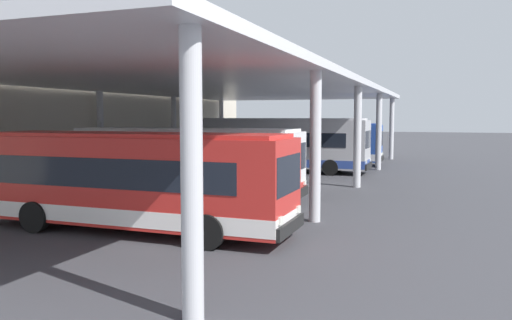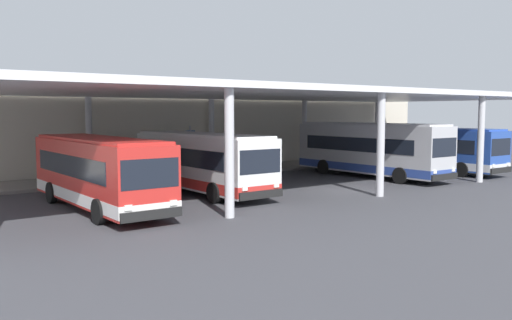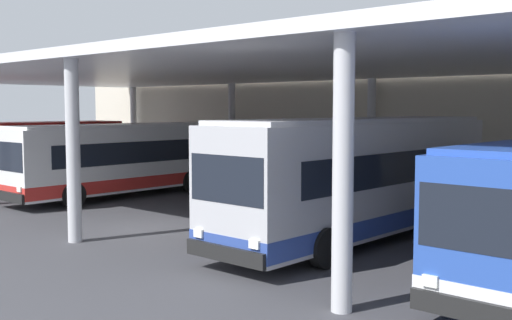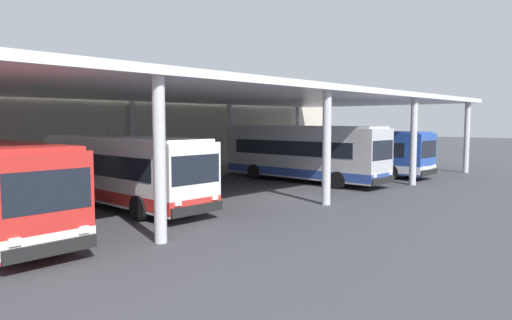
% 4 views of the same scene
% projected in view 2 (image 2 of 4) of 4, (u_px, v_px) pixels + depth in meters
% --- Properties ---
extents(ground_plane, '(200.00, 200.00, 0.00)m').
position_uv_depth(ground_plane, '(344.00, 191.00, 29.41)').
color(ground_plane, '#3D3D42').
extents(platform_kerb, '(42.00, 4.50, 0.18)m').
position_uv_depth(platform_kerb, '(225.00, 170.00, 38.75)').
color(platform_kerb, gray).
rests_on(platform_kerb, ground).
extents(station_building_facade, '(48.00, 1.60, 6.42)m').
position_uv_depth(station_building_facade, '(201.00, 126.00, 41.06)').
color(station_building_facade, beige).
rests_on(station_building_facade, ground).
extents(canopy_shelter, '(40.00, 17.00, 5.55)m').
position_uv_depth(canopy_shelter, '(280.00, 96.00, 33.32)').
color(canopy_shelter, silver).
rests_on(canopy_shelter, ground).
extents(bus_nearest_bay, '(2.73, 10.53, 3.17)m').
position_uv_depth(bus_nearest_bay, '(98.00, 172.00, 23.68)').
color(bus_nearest_bay, red).
rests_on(bus_nearest_bay, ground).
extents(bus_second_bay, '(2.73, 10.53, 3.17)m').
position_uv_depth(bus_second_bay, '(201.00, 162.00, 28.47)').
color(bus_second_bay, white).
rests_on(bus_second_bay, ground).
extents(bus_middle_bay, '(2.77, 11.34, 3.57)m').
position_uv_depth(bus_middle_bay, '(370.00, 149.00, 35.47)').
color(bus_middle_bay, '#B7B7BC').
rests_on(bus_middle_bay, ground).
extents(bus_far_bay, '(2.74, 10.53, 3.17)m').
position_uv_depth(bus_far_bay, '(431.00, 149.00, 38.65)').
color(bus_far_bay, '#284CA8').
rests_on(bus_far_bay, ground).
extents(bench_waiting, '(1.80, 0.45, 0.92)m').
position_uv_depth(bench_waiting, '(235.00, 162.00, 39.31)').
color(bench_waiting, brown).
rests_on(bench_waiting, platform_kerb).
extents(trash_bin, '(0.52, 0.52, 0.98)m').
position_uv_depth(trash_bin, '(271.00, 159.00, 41.33)').
color(trash_bin, '#33383D').
rests_on(trash_bin, platform_kerb).
extents(banner_sign, '(0.70, 0.12, 3.20)m').
position_uv_depth(banner_sign, '(190.00, 147.00, 35.96)').
color(banner_sign, '#B2B2B7').
rests_on(banner_sign, platform_kerb).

